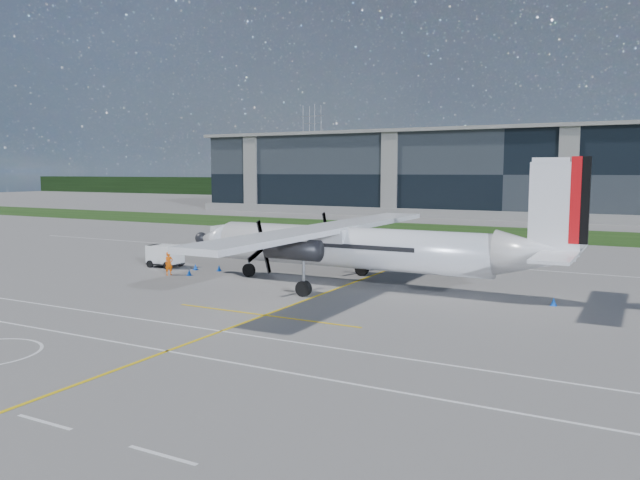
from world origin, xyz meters
name	(u,v)px	position (x,y,z in m)	size (l,w,h in m)	color
ground	(449,237)	(0.00, 40.00, 0.00)	(400.00, 400.00, 0.00)	slate
grass_strip	(466,231)	(0.00, 48.00, 0.02)	(400.00, 18.00, 0.04)	#16370F
terminal_building	(515,174)	(0.00, 80.00, 7.50)	(120.00, 20.00, 15.00)	black
tree_line	(559,191)	(0.00, 140.00, 3.00)	(400.00, 6.00, 6.00)	black
pylon_west	(312,151)	(-80.00, 150.00, 15.00)	(9.00, 4.60, 30.00)	gray
yellow_taxiway_centerline	(376,274)	(3.00, 10.00, 0.01)	(0.20, 70.00, 0.01)	yellow
white_lane_line	(119,343)	(0.00, -14.00, 0.01)	(90.00, 0.15, 0.01)	white
turboprop_aircraft	(363,224)	(4.42, 4.25, 4.47)	(28.71, 29.78, 8.93)	white
fuel_tanker_truck	(247,241)	(-11.75, 13.44, 1.54)	(8.23, 2.68, 3.09)	silver
baggage_tug	(165,256)	(-14.21, 4.98, 0.92)	(3.07, 1.84, 1.84)	white
ground_crew_person	(169,262)	(-11.10, 1.98, 1.04)	(0.85, 0.60, 2.08)	#F25907
safety_cone_nose_stbd	(219,268)	(-8.87, 5.40, 0.25)	(0.36, 0.36, 0.50)	blue
safety_cone_nose_port	(189,272)	(-9.59, 2.56, 0.25)	(0.36, 0.36, 0.50)	blue
safety_cone_fwd	(195,267)	(-10.95, 4.96, 0.25)	(0.36, 0.36, 0.50)	blue
safety_cone_tail	(554,302)	(16.99, 4.35, 0.25)	(0.36, 0.36, 0.50)	blue
safety_cone_stbdwing	(396,257)	(1.44, 18.40, 0.25)	(0.36, 0.36, 0.50)	blue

